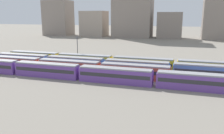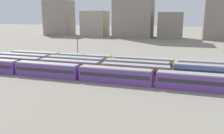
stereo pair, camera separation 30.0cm
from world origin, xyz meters
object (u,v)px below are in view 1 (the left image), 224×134
at_px(train_track_1, 69,67).
at_px(train_track_2, 137,67).
at_px(catenary_pole_1, 77,48).
at_px(train_track_0, 80,72).
at_px(train_track_3, 143,64).

distance_m(train_track_1, train_track_2, 19.01).
height_order(train_track_1, catenary_pole_1, catenary_pole_1).
bearing_deg(train_track_1, train_track_0, -42.09).
height_order(train_track_1, train_track_3, same).
bearing_deg(train_track_1, train_track_2, 15.87).
height_order(train_track_2, train_track_3, same).
relative_size(train_track_0, train_track_1, 1.34).
bearing_deg(train_track_3, train_track_0, -130.59).
height_order(train_track_3, catenary_pole_1, catenary_pole_1).
xyz_separation_m(train_track_3, catenary_pole_1, (-22.75, 2.90, 3.35)).
relative_size(train_track_0, catenary_pole_1, 7.92).
xyz_separation_m(train_track_0, train_track_1, (-5.76, 5.20, -0.00)).
bearing_deg(train_track_2, train_track_0, -140.31).
height_order(train_track_0, train_track_3, same).
relative_size(train_track_3, catenary_pole_1, 9.92).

